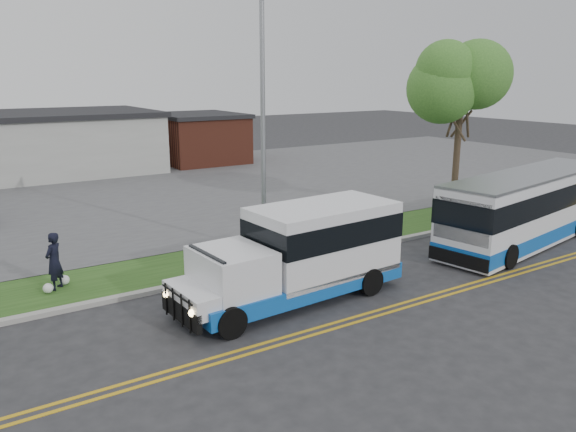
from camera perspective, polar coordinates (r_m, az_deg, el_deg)
ground at (r=18.57m, az=-6.11°, el=-7.52°), size 140.00×140.00×0.00m
lane_line_north at (r=15.49m, az=0.43°, el=-11.99°), size 70.00×0.12×0.01m
lane_line_south at (r=15.27m, az=1.06°, el=-12.41°), size 70.00×0.12×0.01m
curb at (r=19.47m, az=-7.57°, el=-6.29°), size 80.00×0.30×0.15m
verge at (r=21.03m, az=-9.67°, el=-4.87°), size 80.00×3.30×0.10m
parking_lot at (r=34.06m, az=-19.04°, el=1.88°), size 80.00×25.00×0.10m
brick_wing at (r=45.54m, az=-9.06°, el=7.84°), size 6.30×7.30×3.90m
tree_east at (r=28.44m, az=17.22°, el=12.27°), size 5.20×5.20×8.33m
streetlight_near at (r=21.15m, az=-2.47°, el=9.80°), size 0.35×1.53×9.50m
shuttle_bus at (r=17.48m, az=1.68°, el=-3.48°), size 7.67×2.94×2.88m
transit_bus at (r=25.32m, az=23.24°, el=0.80°), size 10.85×4.18×2.94m
pedestrian at (r=19.51m, az=-22.67°, el=-4.25°), size 0.81×0.80×1.88m
grocery_bag_left at (r=19.48m, az=-23.19°, el=-6.76°), size 0.32×0.32×0.32m
grocery_bag_right at (r=20.03m, az=-21.75°, el=-6.05°), size 0.32×0.32×0.32m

